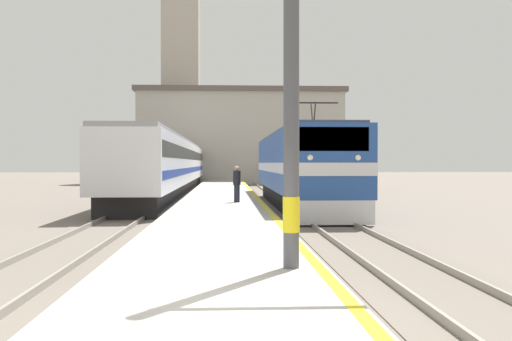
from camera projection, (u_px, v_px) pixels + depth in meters
The scene contains 10 objects.
ground_plane at pixel (222, 197), 37.62m from camera, with size 200.00×200.00×0.00m, color #70665B.
platform at pixel (222, 199), 32.62m from camera, with size 3.89×140.00×0.38m.
rail_track_near at pixel (291, 201), 32.81m from camera, with size 2.83×140.00×0.16m.
rail_track_far at pixel (156, 202), 32.44m from camera, with size 2.84×140.00×0.16m.
locomotive_train at pixel (299, 168), 29.20m from camera, with size 2.92×19.10×4.64m.
passenger_train at pixel (171, 165), 41.11m from camera, with size 2.92×39.21×3.66m.
catenary_mast at pixel (298, 60), 10.01m from camera, with size 2.78×0.29×7.02m.
person_on_platform at pixel (237, 183), 26.82m from camera, with size 0.34×0.34×1.63m.
clock_tower at pixel (181, 43), 70.01m from camera, with size 5.31×5.31×30.70m.
station_building at pixel (240, 137), 63.24m from camera, with size 21.33×9.05×9.76m.
Camera 1 is at (0.22, -7.65, 2.15)m, focal length 42.00 mm.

